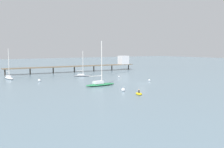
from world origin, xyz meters
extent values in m
plane|color=slate|center=(0.00, 0.00, 0.00)|extent=(400.00, 400.00, 0.00)
cube|color=brown|center=(0.00, 43.56, 2.47)|extent=(56.86, 6.83, 0.30)
cylinder|color=#38332D|center=(-27.33, 45.01, 1.16)|extent=(0.50, 0.50, 2.32)
cylinder|color=#38332D|center=(-18.22, 44.52, 1.16)|extent=(0.50, 0.50, 2.32)
cylinder|color=#38332D|center=(-9.11, 44.04, 1.16)|extent=(0.50, 0.50, 2.32)
cylinder|color=#38332D|center=(0.00, 43.56, 1.16)|extent=(0.50, 0.50, 2.32)
cylinder|color=#38332D|center=(9.11, 43.08, 1.16)|extent=(0.50, 0.50, 2.32)
cylinder|color=#38332D|center=(18.22, 42.60, 1.16)|extent=(0.50, 0.50, 2.32)
cylinder|color=#38332D|center=(27.33, 42.12, 1.16)|extent=(0.50, 0.50, 2.32)
cube|color=silver|center=(24.44, 42.27, 4.57)|extent=(4.10, 4.10, 3.90)
ellipsoid|color=white|center=(-28.75, 32.67, 0.31)|extent=(2.13, 6.47, 0.62)
cube|color=silver|center=(-28.81, 33.17, 0.88)|extent=(1.27, 2.35, 0.52)
cylinder|color=silver|center=(-28.72, 32.35, 5.25)|extent=(0.20, 0.20, 9.26)
cylinder|color=silver|center=(-28.84, 33.49, 2.29)|extent=(0.38, 2.29, 0.16)
ellipsoid|color=gray|center=(-5.14, 26.65, 0.22)|extent=(6.36, 3.98, 0.45)
cube|color=silver|center=(-5.59, 26.84, 0.68)|extent=(2.62, 2.03, 0.46)
cylinder|color=silver|center=(-4.85, 26.53, 4.74)|extent=(0.19, 0.19, 8.58)
cylinder|color=silver|center=(-5.88, 26.95, 1.99)|extent=(2.11, 0.99, 0.16)
ellipsoid|color=#287F4C|center=(-12.12, 2.75, 0.32)|extent=(9.16, 2.97, 0.64)
cube|color=silver|center=(-12.84, 2.72, 1.00)|extent=(2.67, 1.91, 0.72)
cylinder|color=silver|center=(-11.67, 2.77, 6.28)|extent=(0.23, 0.23, 11.29)
cylinder|color=silver|center=(-13.66, 2.68, 2.67)|extent=(3.99, 0.36, 0.18)
ellipsoid|color=yellow|center=(-12.21, -13.49, 0.17)|extent=(2.60, 3.19, 0.35)
cylinder|color=#26262D|center=(-12.21, -13.49, 0.62)|extent=(0.49, 0.49, 0.55)
sphere|color=tan|center=(-12.21, -13.49, 1.02)|extent=(0.24, 0.24, 0.24)
sphere|color=silver|center=(-22.77, 20.50, 0.38)|extent=(0.77, 0.77, 0.77)
sphere|color=silver|center=(5.16, 2.63, 0.31)|extent=(0.61, 0.61, 0.61)
sphere|color=silver|center=(3.39, 16.14, 0.27)|extent=(0.54, 0.54, 0.54)
sphere|color=silver|center=(-12.78, -8.48, 0.43)|extent=(0.86, 0.86, 0.86)
camera|label=1|loc=(-49.10, -58.06, 10.00)|focal=43.02mm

